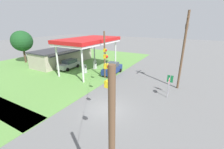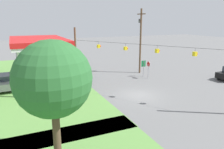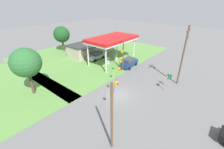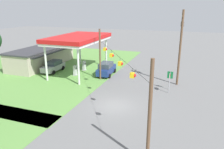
{
  "view_description": "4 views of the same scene",
  "coord_description": "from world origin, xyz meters",
  "px_view_note": "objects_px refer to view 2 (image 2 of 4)",
  "views": [
    {
      "loc": [
        -11.41,
        -7.06,
        8.43
      ],
      "look_at": [
        4.88,
        2.09,
        1.96
      ],
      "focal_mm": 24.0,
      "sensor_mm": 36.0,
      "label": 1
    },
    {
      "loc": [
        -19.78,
        12.28,
        8.21
      ],
      "look_at": [
        1.49,
        2.66,
        2.34
      ],
      "focal_mm": 35.0,
      "sensor_mm": 36.0,
      "label": 2
    },
    {
      "loc": [
        -15.6,
        -11.55,
        13.05
      ],
      "look_at": [
        2.22,
        3.28,
        1.58
      ],
      "focal_mm": 24.0,
      "sensor_mm": 36.0,
      "label": 3
    },
    {
      "loc": [
        -20.14,
        -7.02,
        10.13
      ],
      "look_at": [
        5.07,
        2.21,
        1.81
      ],
      "focal_mm": 35.0,
      "sensor_mm": 36.0,
      "label": 4
    }
  ],
  "objects_px": {
    "fuel_pump_near": "(42,80)",
    "stop_sign_roadside": "(148,66)",
    "tree_west_verge": "(53,80)",
    "car_at_pumps_front": "(73,72)",
    "route_sign": "(144,65)",
    "fuel_pump_far": "(40,75)",
    "utility_pole_main": "(140,38)",
    "gas_station_canopy": "(38,42)",
    "car_at_pumps_rear": "(4,82)"
  },
  "relations": [
    {
      "from": "car_at_pumps_rear",
      "to": "stop_sign_roadside",
      "type": "bearing_deg",
      "value": 78.92
    },
    {
      "from": "tree_west_verge",
      "to": "fuel_pump_far",
      "type": "bearing_deg",
      "value": -3.44
    },
    {
      "from": "stop_sign_roadside",
      "to": "utility_pole_main",
      "type": "xyz_separation_m",
      "value": [
        3.57,
        -0.73,
        3.69
      ]
    },
    {
      "from": "fuel_pump_near",
      "to": "utility_pole_main",
      "type": "bearing_deg",
      "value": -85.43
    },
    {
      "from": "car_at_pumps_front",
      "to": "utility_pole_main",
      "type": "relative_size",
      "value": 0.49
    },
    {
      "from": "stop_sign_roadside",
      "to": "utility_pole_main",
      "type": "height_order",
      "value": "utility_pole_main"
    },
    {
      "from": "utility_pole_main",
      "to": "fuel_pump_far",
      "type": "bearing_deg",
      "value": 83.11
    },
    {
      "from": "car_at_pumps_front",
      "to": "tree_west_verge",
      "type": "xyz_separation_m",
      "value": [
        -18.25,
        5.56,
        4.08
      ]
    },
    {
      "from": "fuel_pump_far",
      "to": "route_sign",
      "type": "bearing_deg",
      "value": -106.38
    },
    {
      "from": "fuel_pump_far",
      "to": "car_at_pumps_rear",
      "type": "bearing_deg",
      "value": 117.82
    },
    {
      "from": "fuel_pump_near",
      "to": "stop_sign_roadside",
      "type": "distance_m",
      "value": 14.55
    },
    {
      "from": "stop_sign_roadside",
      "to": "tree_west_verge",
      "type": "distance_m",
      "value": 21.11
    },
    {
      "from": "gas_station_canopy",
      "to": "tree_west_verge",
      "type": "distance_m",
      "value": 17.88
    },
    {
      "from": "route_sign",
      "to": "fuel_pump_far",
      "type": "bearing_deg",
      "value": 73.62
    },
    {
      "from": "gas_station_canopy",
      "to": "tree_west_verge",
      "type": "relative_size",
      "value": 1.58
    },
    {
      "from": "route_sign",
      "to": "tree_west_verge",
      "type": "height_order",
      "value": "tree_west_verge"
    },
    {
      "from": "stop_sign_roadside",
      "to": "fuel_pump_near",
      "type": "bearing_deg",
      "value": -99.37
    },
    {
      "from": "car_at_pumps_front",
      "to": "route_sign",
      "type": "relative_size",
      "value": 2.01
    },
    {
      "from": "stop_sign_roadside",
      "to": "route_sign",
      "type": "height_order",
      "value": "stop_sign_roadside"
    },
    {
      "from": "car_at_pumps_rear",
      "to": "utility_pole_main",
      "type": "distance_m",
      "value": 19.99
    },
    {
      "from": "fuel_pump_far",
      "to": "tree_west_verge",
      "type": "distance_m",
      "value": 19.87
    },
    {
      "from": "utility_pole_main",
      "to": "tree_west_verge",
      "type": "height_order",
      "value": "utility_pole_main"
    },
    {
      "from": "stop_sign_roadside",
      "to": "utility_pole_main",
      "type": "relative_size",
      "value": 0.25
    },
    {
      "from": "fuel_pump_far",
      "to": "tree_west_verge",
      "type": "height_order",
      "value": "tree_west_verge"
    },
    {
      "from": "fuel_pump_near",
      "to": "car_at_pumps_rear",
      "type": "height_order",
      "value": "car_at_pumps_rear"
    },
    {
      "from": "fuel_pump_far",
      "to": "car_at_pumps_rear",
      "type": "height_order",
      "value": "car_at_pumps_rear"
    },
    {
      "from": "car_at_pumps_front",
      "to": "car_at_pumps_rear",
      "type": "height_order",
      "value": "car_at_pumps_front"
    },
    {
      "from": "route_sign",
      "to": "fuel_pump_near",
      "type": "bearing_deg",
      "value": 85.31
    },
    {
      "from": "fuel_pump_near",
      "to": "tree_west_verge",
      "type": "xyz_separation_m",
      "value": [
        -16.33,
        1.16,
        4.36
      ]
    },
    {
      "from": "car_at_pumps_front",
      "to": "utility_pole_main",
      "type": "height_order",
      "value": "utility_pole_main"
    },
    {
      "from": "gas_station_canopy",
      "to": "stop_sign_roadside",
      "type": "xyz_separation_m",
      "value": [
        -3.87,
        -14.32,
        -3.59
      ]
    },
    {
      "from": "fuel_pump_far",
      "to": "tree_west_verge",
      "type": "xyz_separation_m",
      "value": [
        -19.35,
        1.16,
        4.36
      ]
    },
    {
      "from": "stop_sign_roadside",
      "to": "tree_west_verge",
      "type": "bearing_deg",
      "value": -47.95
    },
    {
      "from": "fuel_pump_far",
      "to": "utility_pole_main",
      "type": "relative_size",
      "value": 0.16
    },
    {
      "from": "fuel_pump_far",
      "to": "car_at_pumps_front",
      "type": "xyz_separation_m",
      "value": [
        -1.11,
        -4.4,
        0.28
      ]
    },
    {
      "from": "route_sign",
      "to": "utility_pole_main",
      "type": "height_order",
      "value": "utility_pole_main"
    },
    {
      "from": "gas_station_canopy",
      "to": "route_sign",
      "type": "height_order",
      "value": "gas_station_canopy"
    },
    {
      "from": "car_at_pumps_rear",
      "to": "car_at_pumps_front",
      "type": "bearing_deg",
      "value": 96.07
    },
    {
      "from": "stop_sign_roadside",
      "to": "fuel_pump_far",
      "type": "bearing_deg",
      "value": -110.6
    },
    {
      "from": "fuel_pump_near",
      "to": "car_at_pumps_rear",
      "type": "distance_m",
      "value": 4.46
    },
    {
      "from": "gas_station_canopy",
      "to": "fuel_pump_near",
      "type": "relative_size",
      "value": 7.33
    },
    {
      "from": "fuel_pump_near",
      "to": "tree_west_verge",
      "type": "bearing_deg",
      "value": 175.92
    },
    {
      "from": "fuel_pump_far",
      "to": "car_at_pumps_front",
      "type": "height_order",
      "value": "car_at_pumps_front"
    },
    {
      "from": "tree_west_verge",
      "to": "gas_station_canopy",
      "type": "bearing_deg",
      "value": -3.73
    },
    {
      "from": "gas_station_canopy",
      "to": "fuel_pump_near",
      "type": "bearing_deg",
      "value": -179.94
    },
    {
      "from": "fuel_pump_near",
      "to": "car_at_pumps_front",
      "type": "xyz_separation_m",
      "value": [
        1.91,
        -4.4,
        0.28
      ]
    },
    {
      "from": "gas_station_canopy",
      "to": "car_at_pumps_front",
      "type": "xyz_separation_m",
      "value": [
        0.4,
        -4.4,
        -4.39
      ]
    },
    {
      "from": "route_sign",
      "to": "tree_west_verge",
      "type": "xyz_separation_m",
      "value": [
        -15.16,
        15.42,
        3.39
      ]
    },
    {
      "from": "stop_sign_roadside",
      "to": "route_sign",
      "type": "relative_size",
      "value": 1.04
    },
    {
      "from": "car_at_pumps_front",
      "to": "car_at_pumps_rear",
      "type": "bearing_deg",
      "value": 94.01
    }
  ]
}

